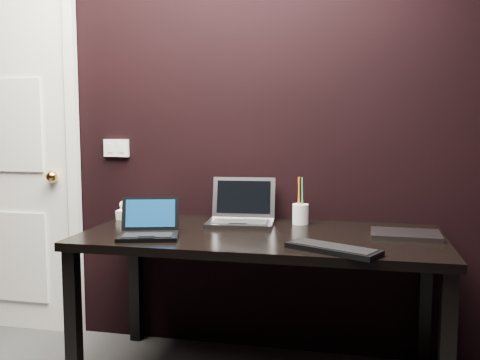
% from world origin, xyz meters
% --- Properties ---
extents(wall_back, '(4.00, 0.00, 4.00)m').
position_xyz_m(wall_back, '(0.00, 1.80, 1.30)').
color(wall_back, black).
rests_on(wall_back, ground).
extents(door, '(0.99, 0.10, 2.14)m').
position_xyz_m(door, '(-1.35, 1.78, 1.04)').
color(door, white).
rests_on(door, ground).
extents(wall_switch, '(0.15, 0.02, 0.10)m').
position_xyz_m(wall_switch, '(-0.62, 1.79, 1.12)').
color(wall_switch, silver).
rests_on(wall_switch, wall_back).
extents(desk, '(1.70, 0.80, 0.74)m').
position_xyz_m(desk, '(0.30, 1.40, 0.66)').
color(desk, black).
rests_on(desk, ground).
extents(netbook, '(0.33, 0.31, 0.17)m').
position_xyz_m(netbook, '(-0.19, 1.21, 0.78)').
color(netbook, black).
rests_on(netbook, desk).
extents(silver_laptop, '(0.36, 0.33, 0.23)m').
position_xyz_m(silver_laptop, '(0.16, 1.60, 0.78)').
color(silver_laptop, gray).
rests_on(silver_laptop, desk).
extents(ext_keyboard, '(0.41, 0.29, 0.02)m').
position_xyz_m(ext_keyboard, '(0.65, 1.10, 0.75)').
color(ext_keyboard, black).
rests_on(ext_keyboard, desk).
extents(closed_laptop, '(0.32, 0.23, 0.02)m').
position_xyz_m(closed_laptop, '(0.97, 1.46, 0.75)').
color(closed_laptop, '#939298').
rests_on(closed_laptop, desk).
extents(desk_phone, '(0.22, 0.19, 0.11)m').
position_xyz_m(desk_phone, '(-0.43, 1.63, 0.78)').
color(desk_phone, white).
rests_on(desk_phone, desk).
extents(mobile_phone, '(0.06, 0.05, 0.09)m').
position_xyz_m(mobile_phone, '(-0.39, 1.48, 0.77)').
color(mobile_phone, black).
rests_on(mobile_phone, desk).
extents(pen_cup, '(0.10, 0.10, 0.25)m').
position_xyz_m(pen_cup, '(0.46, 1.67, 0.80)').
color(pen_cup, silver).
rests_on(pen_cup, desk).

